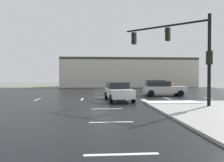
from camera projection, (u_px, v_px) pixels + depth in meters
The scene contains 9 objects.
ground_plane at pixel (104, 99), 19.56m from camera, with size 120.00×120.00×0.00m, color slate.
road_asphalt at pixel (104, 99), 19.56m from camera, with size 44.00×44.00×0.02m, color black.
snow_strip_curbside at pixel (172, 102), 15.92m from camera, with size 4.00×1.60×0.06m, color white.
lane_markings at pixel (118, 101), 18.27m from camera, with size 36.15×36.15×0.01m.
traffic_signal_mast at pixel (182, 46), 15.05m from camera, with size 5.07×4.25×6.10m.
strip_building_background at pixel (128, 73), 44.56m from camera, with size 27.00×8.00×5.87m.
sedan_tan at pixel (159, 85), 30.61m from camera, with size 4.56×2.08×1.58m.
sedan_white at pixel (118, 91), 18.38m from camera, with size 2.31×4.64×1.58m.
sedan_silver at pixel (162, 88), 23.03m from camera, with size 4.66×2.37×1.58m.
Camera 1 is at (-0.65, -19.52, 2.07)m, focal length 34.05 mm.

